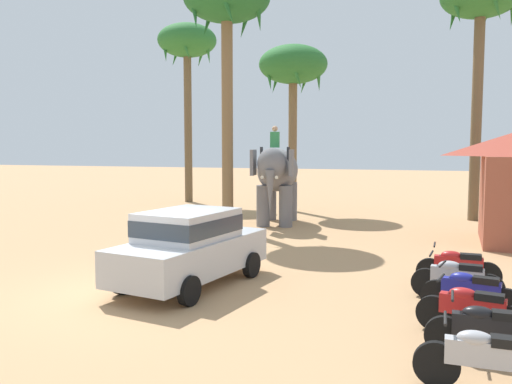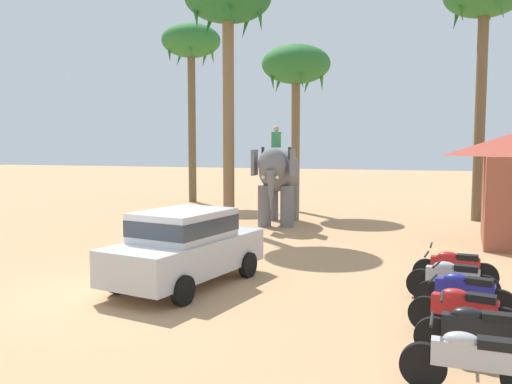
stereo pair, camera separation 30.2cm
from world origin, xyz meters
The scene contains 13 objects.
ground_plane centered at (0.00, 0.00, 0.00)m, with size 120.00×120.00×0.00m, color tan.
car_sedan_foreground centered at (0.87, 1.05, 0.93)m, with size 2.46×4.35×1.70m.
elephant_with_mahout centered at (0.34, 10.60, 1.99)m, with size 2.00×3.97×3.88m.
motorcycle_nearest_camera centered at (6.57, -2.59, 0.46)m, with size 1.80×0.55×0.94m.
motorcycle_second_in_row centered at (6.73, -1.49, 0.46)m, with size 1.80×0.55×0.94m.
motorcycle_mid_row centered at (6.59, -0.50, 0.46)m, with size 1.78×0.63×0.94m.
motorcycle_fourth_in_row centered at (6.67, 0.61, 0.46)m, with size 1.78×0.64×0.94m.
motorcycle_far_in_row centered at (6.50, 1.59, 0.46)m, with size 1.80×0.55×0.94m.
motorcycle_end_of_row centered at (6.59, 2.69, 0.46)m, with size 1.80×0.55×0.94m.
palm_tree_behind_elephant centered at (-6.47, 17.22, 8.47)m, with size 3.20×3.20×9.73m.
palm_tree_near_hut centered at (7.96, 14.06, 8.82)m, with size 3.20×3.20×10.11m.
palm_tree_left_of_road centered at (0.00, 14.81, 6.69)m, with size 3.20×3.20×7.81m.
palm_tree_far_back centered at (-1.13, 8.96, 8.20)m, with size 3.20×3.20×9.43m.
Camera 1 is at (5.67, -9.58, 3.13)m, focal length 36.94 mm.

